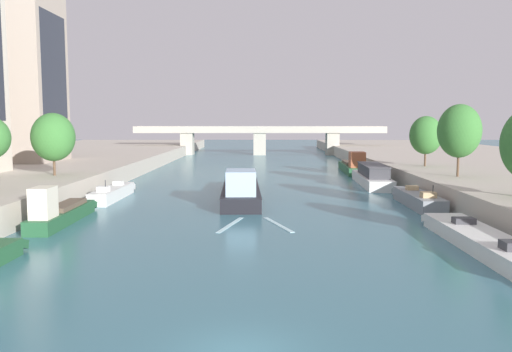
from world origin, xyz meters
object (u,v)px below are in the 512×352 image
moored_boat_left_near (60,212)px  bridge_far (260,137)px  barge_midriver (241,189)px  moored_boat_right_far (418,199)px  moored_boat_right_lone (482,240)px  tree_left_midway (53,137)px  moored_boat_left_second (113,193)px  moored_boat_right_upstream (353,166)px  tree_right_nearest (426,135)px  moored_boat_right_near (372,176)px  tree_right_distant (459,131)px

moored_boat_left_near → bridge_far: (14.67, 82.32, 3.19)m
barge_midriver → bridge_far: bearing=88.8°
moored_boat_right_far → bridge_far: bridge_far is taller
moored_boat_right_lone → tree_left_midway: 42.11m
barge_midriver → moored_boat_left_near: size_ratio=1.86×
moored_boat_left_second → moored_boat_right_upstream: size_ratio=0.72×
moored_boat_left_second → moored_boat_right_far: size_ratio=1.00×
barge_midriver → moored_boat_left_near: bearing=-134.8°
tree_right_nearest → tree_left_midway: bearing=-164.4°
barge_midriver → moored_boat_right_near: bearing=36.4°
tree_left_midway → tree_right_nearest: 43.59m
barge_midriver → moored_boat_left_second: size_ratio=1.92×
tree_right_distant → tree_right_nearest: tree_right_distant is taller
moored_boat_right_lone → tree_right_nearest: tree_right_nearest is taller
moored_boat_right_far → tree_right_distant: 10.01m
tree_left_midway → tree_right_distant: tree_right_distant is taller
tree_left_midway → tree_right_distant: 41.60m
tree_left_midway → moored_boat_left_second: bearing=-16.8°
moored_boat_right_lone → moored_boat_right_near: moored_boat_right_near is taller
moored_boat_left_second → moored_boat_right_upstream: moored_boat_right_upstream is taller
moored_boat_left_second → tree_right_nearest: bearing=21.2°
tree_left_midway → moored_boat_right_near: bearing=15.6°
moored_boat_left_near → moored_boat_right_upstream: size_ratio=0.75×
moored_boat_right_lone → moored_boat_right_upstream: bearing=89.8°
moored_boat_right_upstream → moored_boat_left_near: bearing=-125.7°
barge_midriver → tree_right_distant: bearing=2.9°
moored_boat_left_second → tree_right_distant: (34.99, 1.49, 6.17)m
moored_boat_left_second → moored_boat_right_far: 29.65m
moored_boat_right_lone → tree_left_midway: (-35.20, 22.41, 5.62)m
moored_boat_left_second → tree_right_nearest: (35.37, 13.75, 5.42)m
moored_boat_left_second → moored_boat_right_lone: 35.14m
moored_boat_right_near → tree_right_nearest: tree_right_nearest is taller
barge_midriver → bridge_far: 69.07m
moored_boat_right_lone → moored_boat_right_far: moored_boat_right_far is taller
moored_boat_right_lone → tree_right_nearest: size_ratio=2.48×
moored_boat_left_near → tree_left_midway: 17.04m
moored_boat_right_lone → moored_boat_left_second: bearing=144.5°
moored_boat_left_second → tree_right_distant: 35.56m
tree_left_midway → moored_boat_right_far: bearing=-9.6°
tree_left_midway → tree_right_distant: bearing=-0.7°
moored_boat_right_near → tree_left_midway: bearing=-164.4°
moored_boat_right_lone → tree_right_nearest: bearing=78.8°
tree_right_nearest → moored_boat_right_far: bearing=-108.6°
moored_boat_right_lone → moored_boat_right_near: bearing=90.3°
bridge_far → moored_boat_right_upstream: bearing=-71.0°
moored_boat_left_near → tree_right_nearest: bearing=36.8°
moored_boat_left_second → tree_left_midway: tree_left_midway is taller
barge_midriver → bridge_far: size_ratio=0.37×
moored_boat_left_second → moored_boat_right_near: moored_boat_right_near is taller
moored_boat_left_near → moored_boat_left_second: moored_boat_left_near is taller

